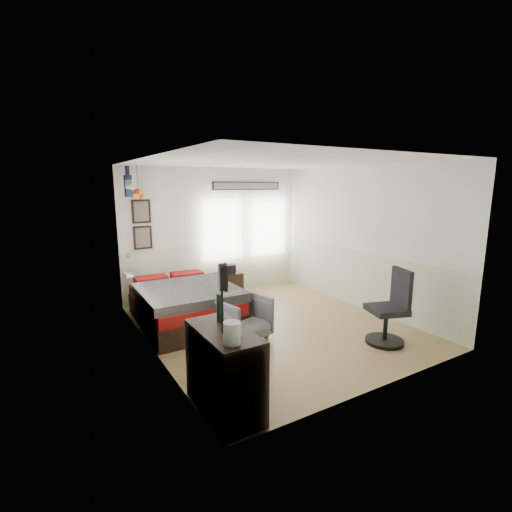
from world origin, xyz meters
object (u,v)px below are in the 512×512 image
(dresser, at_px, (224,371))
(armchair, at_px, (241,318))
(task_chair, at_px, (390,313))
(nightstand, at_px, (228,285))
(bed, at_px, (185,304))

(dresser, bearing_deg, armchair, 56.03)
(armchair, xyz_separation_m, task_chair, (1.84, -1.27, 0.12))
(dresser, relative_size, armchair, 1.34)
(task_chair, bearing_deg, nightstand, 126.01)
(nightstand, bearing_deg, dresser, -120.20)
(armchair, bearing_deg, nightstand, 56.21)
(bed, xyz_separation_m, task_chair, (2.35, -2.37, 0.13))
(nightstand, xyz_separation_m, task_chair, (1.04, -3.33, 0.21))
(bed, relative_size, task_chair, 1.88)
(dresser, xyz_separation_m, task_chair, (2.88, 0.27, 0.01))
(task_chair, bearing_deg, dresser, -155.93)
(bed, bearing_deg, armchair, -63.62)
(dresser, distance_m, armchair, 1.86)
(nightstand, bearing_deg, task_chair, -75.83)
(bed, xyz_separation_m, armchair, (0.51, -1.10, 0.01))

